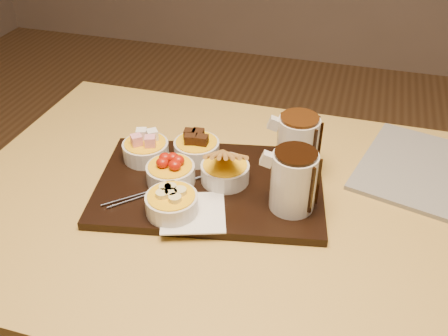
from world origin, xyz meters
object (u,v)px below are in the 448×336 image
(serving_board, at_px, (210,186))
(bowl_strawberries, at_px, (171,174))
(dining_table, at_px, (248,238))
(pitcher_dark_chocolate, at_px, (293,181))
(pitcher_milk_chocolate, at_px, (297,144))

(serving_board, bearing_deg, bowl_strawberries, -176.42)
(dining_table, distance_m, bowl_strawberries, 0.21)
(serving_board, xyz_separation_m, pitcher_dark_chocolate, (0.17, -0.03, 0.07))
(dining_table, distance_m, pitcher_dark_chocolate, 0.20)
(serving_board, distance_m, pitcher_milk_chocolate, 0.20)
(pitcher_dark_chocolate, bearing_deg, bowl_strawberries, 167.35)
(dining_table, height_order, serving_board, serving_board)
(dining_table, xyz_separation_m, pitcher_dark_chocolate, (0.08, -0.01, 0.18))
(bowl_strawberries, relative_size, pitcher_milk_chocolate, 0.85)
(pitcher_dark_chocolate, xyz_separation_m, pitcher_milk_chocolate, (-0.01, 0.13, 0.00))
(dining_table, bearing_deg, pitcher_milk_chocolate, 59.23)
(serving_board, height_order, pitcher_milk_chocolate, pitcher_milk_chocolate)
(serving_board, distance_m, pitcher_dark_chocolate, 0.19)
(dining_table, relative_size, pitcher_dark_chocolate, 10.15)
(serving_board, bearing_deg, dining_table, -21.37)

